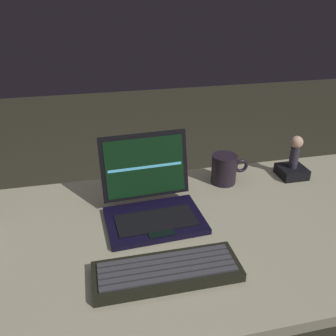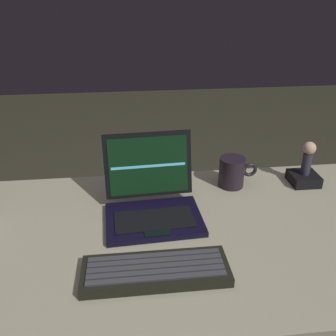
{
  "view_description": "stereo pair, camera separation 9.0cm",
  "coord_description": "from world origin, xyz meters",
  "px_view_note": "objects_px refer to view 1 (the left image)",
  "views": [
    {
      "loc": [
        -0.2,
        -0.73,
        1.29
      ],
      "look_at": [
        -0.02,
        0.07,
        0.87
      ],
      "focal_mm": 38.9,
      "sensor_mm": 36.0,
      "label": 1
    },
    {
      "loc": [
        -0.11,
        -0.74,
        1.29
      ],
      "look_at": [
        -0.02,
        0.07,
        0.87
      ],
      "focal_mm": 38.9,
      "sensor_mm": 36.0,
      "label": 2
    }
  ],
  "objects_px": {
    "figurine": "(295,149)",
    "external_keyboard": "(167,271)",
    "laptop_front": "(152,202)",
    "figurine_stand": "(292,172)",
    "coffee_mug": "(225,169)"
  },
  "relations": [
    {
      "from": "external_keyboard",
      "to": "coffee_mug",
      "type": "xyz_separation_m",
      "value": [
        0.27,
        0.36,
        0.03
      ]
    },
    {
      "from": "laptop_front",
      "to": "external_keyboard",
      "type": "height_order",
      "value": "laptop_front"
    },
    {
      "from": "external_keyboard",
      "to": "coffee_mug",
      "type": "relative_size",
      "value": 2.68
    },
    {
      "from": "laptop_front",
      "to": "coffee_mug",
      "type": "height_order",
      "value": "laptop_front"
    },
    {
      "from": "laptop_front",
      "to": "figurine",
      "type": "xyz_separation_m",
      "value": [
        0.49,
        0.12,
        0.05
      ]
    },
    {
      "from": "laptop_front",
      "to": "external_keyboard",
      "type": "distance_m",
      "value": 0.23
    },
    {
      "from": "laptop_front",
      "to": "coffee_mug",
      "type": "bearing_deg",
      "value": 27.59
    },
    {
      "from": "laptop_front",
      "to": "coffee_mug",
      "type": "xyz_separation_m",
      "value": [
        0.26,
        0.13,
        0.0
      ]
    },
    {
      "from": "figurine_stand",
      "to": "figurine",
      "type": "bearing_deg",
      "value": 180.0
    },
    {
      "from": "coffee_mug",
      "to": "laptop_front",
      "type": "bearing_deg",
      "value": -152.41
    },
    {
      "from": "laptop_front",
      "to": "figurine",
      "type": "distance_m",
      "value": 0.5
    },
    {
      "from": "figurine",
      "to": "coffee_mug",
      "type": "distance_m",
      "value": 0.23
    },
    {
      "from": "figurine_stand",
      "to": "coffee_mug",
      "type": "distance_m",
      "value": 0.23
    },
    {
      "from": "laptop_front",
      "to": "figurine_stand",
      "type": "relative_size",
      "value": 3.07
    },
    {
      "from": "figurine",
      "to": "external_keyboard",
      "type": "bearing_deg",
      "value": -144.58
    }
  ]
}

